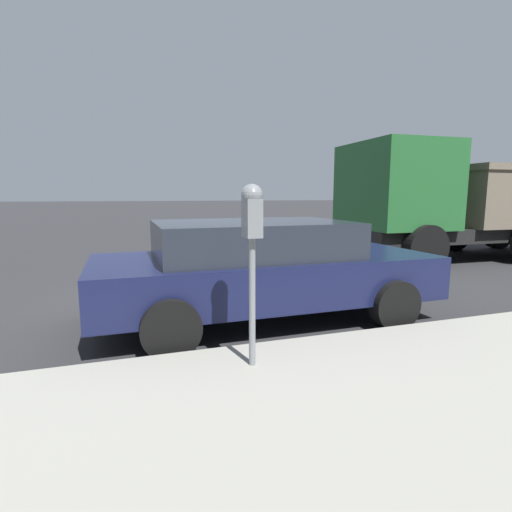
{
  "coord_description": "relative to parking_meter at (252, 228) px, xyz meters",
  "views": [
    {
      "loc": [
        -6.06,
        1.16,
        1.69
      ],
      "look_at": [
        -2.5,
        -0.02,
        1.12
      ],
      "focal_mm": 28.0,
      "sensor_mm": 36.0,
      "label": 1
    }
  ],
  "objects": [
    {
      "name": "dump_truck",
      "position": [
        5.07,
        -7.7,
        0.13
      ],
      "size": [
        3.0,
        7.03,
        2.95
      ],
      "rotation": [
        0.0,
        0.0,
        -0.03
      ],
      "color": "black",
      "rests_on": "ground_plane"
    },
    {
      "name": "ground_plane",
      "position": [
        2.71,
        -0.09,
        -1.4
      ],
      "size": [
        220.0,
        220.0,
        0.0
      ],
      "primitive_type": "plane",
      "color": "#2B2B2D"
    },
    {
      "name": "parking_meter",
      "position": [
        0.0,
        0.0,
        0.0
      ],
      "size": [
        0.21,
        0.19,
        1.66
      ],
      "color": "gray",
      "rests_on": "sidewalk"
    },
    {
      "name": "car_navy",
      "position": [
        1.67,
        -0.68,
        -0.67
      ],
      "size": [
        2.14,
        4.52,
        1.35
      ],
      "rotation": [
        0.0,
        0.0,
        3.15
      ],
      "color": "#14193D",
      "rests_on": "ground_plane"
    }
  ]
}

